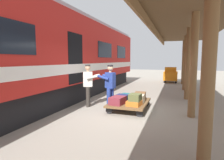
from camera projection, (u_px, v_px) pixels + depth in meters
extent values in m
plane|color=gray|center=(129.00, 111.00, 6.83)|extent=(60.00, 60.00, 0.00)
cylinder|color=brown|center=(183.00, 62.00, 14.25)|extent=(0.24, 0.24, 3.40)
cylinder|color=brown|center=(185.00, 63.00, 11.48)|extent=(0.24, 0.24, 3.40)
cylinder|color=brown|center=(188.00, 64.00, 8.71)|extent=(0.24, 0.24, 3.40)
cylinder|color=brown|center=(193.00, 66.00, 5.94)|extent=(0.24, 0.24, 3.40)
cylinder|color=brown|center=(208.00, 71.00, 3.17)|extent=(0.24, 0.24, 3.40)
cube|color=brown|center=(196.00, 9.00, 5.75)|extent=(3.20, 18.50, 0.16)
cube|color=brown|center=(146.00, 20.00, 6.28)|extent=(0.08, 18.50, 0.30)
cube|color=#B21E19|center=(45.00, 49.00, 7.79)|extent=(3.00, 18.51, 2.90)
cube|color=black|center=(46.00, 93.00, 8.00)|extent=(2.55, 17.58, 0.90)
cube|color=#99999E|center=(43.00, 12.00, 7.62)|extent=(2.76, 18.14, 0.20)
cube|color=silver|center=(76.00, 69.00, 7.38)|extent=(0.03, 18.14, 0.36)
cube|color=black|center=(122.00, 52.00, 13.36)|extent=(0.02, 2.04, 0.84)
cube|color=black|center=(105.00, 50.00, 10.32)|extent=(0.02, 2.04, 0.84)
cube|color=black|center=(4.00, 36.00, 4.24)|extent=(0.02, 2.04, 0.84)
cube|color=black|center=(75.00, 59.00, 7.36)|extent=(0.12, 1.10, 2.00)
cube|color=brown|center=(129.00, 102.00, 7.00)|extent=(1.35, 1.95, 0.07)
cylinder|color=black|center=(140.00, 113.00, 6.11)|extent=(0.24, 0.05, 0.24)
cylinder|color=black|center=(109.00, 110.00, 6.46)|extent=(0.24, 0.05, 0.24)
cylinder|color=black|center=(147.00, 103.00, 7.57)|extent=(0.24, 0.05, 0.24)
cylinder|color=black|center=(122.00, 101.00, 7.93)|extent=(0.24, 0.05, 0.24)
cube|color=#CC6B23|center=(134.00, 103.00, 6.38)|extent=(0.52, 0.55, 0.17)
cube|color=#1E666B|center=(125.00, 96.00, 7.59)|extent=(0.45, 0.58, 0.18)
cube|color=navy|center=(122.00, 98.00, 7.08)|extent=(0.53, 0.59, 0.24)
cube|color=beige|center=(137.00, 99.00, 6.88)|extent=(0.50, 0.55, 0.28)
cube|color=maroon|center=(118.00, 100.00, 6.58)|extent=(0.53, 0.68, 0.27)
cube|color=brown|center=(140.00, 96.00, 7.38)|extent=(0.46, 0.59, 0.28)
cube|color=brown|center=(135.00, 97.00, 6.35)|extent=(0.41, 0.47, 0.24)
cylinder|color=navy|center=(112.00, 98.00, 7.19)|extent=(0.16, 0.16, 0.82)
cylinder|color=navy|center=(109.00, 99.00, 7.03)|extent=(0.16, 0.16, 0.82)
cube|color=navy|center=(110.00, 80.00, 7.03)|extent=(0.41, 0.31, 0.60)
cylinder|color=tan|center=(110.00, 72.00, 7.00)|extent=(0.09, 0.09, 0.06)
sphere|color=tan|center=(110.00, 68.00, 6.98)|extent=(0.22, 0.22, 0.22)
cylinder|color=black|center=(110.00, 66.00, 6.97)|extent=(0.21, 0.21, 0.06)
cylinder|color=navy|center=(108.00, 77.00, 7.28)|extent=(0.54, 0.24, 0.21)
cylinder|color=navy|center=(103.00, 78.00, 7.02)|extent=(0.54, 0.24, 0.21)
cylinder|color=#332D28|center=(88.00, 97.00, 7.38)|extent=(0.16, 0.16, 0.82)
cylinder|color=#332D28|center=(88.00, 96.00, 7.58)|extent=(0.16, 0.16, 0.82)
cube|color=silver|center=(88.00, 79.00, 7.40)|extent=(0.42, 0.34, 0.60)
cylinder|color=tan|center=(88.00, 71.00, 7.37)|extent=(0.09, 0.09, 0.06)
sphere|color=tan|center=(88.00, 68.00, 7.35)|extent=(0.22, 0.22, 0.22)
cylinder|color=#332D28|center=(88.00, 65.00, 7.34)|extent=(0.21, 0.21, 0.06)
cylinder|color=silver|center=(93.00, 77.00, 7.24)|extent=(0.53, 0.29, 0.21)
cylinder|color=silver|center=(94.00, 76.00, 7.56)|extent=(0.53, 0.29, 0.21)
cube|color=orange|center=(171.00, 76.00, 15.61)|extent=(1.12, 1.71, 0.70)
cube|color=orange|center=(171.00, 70.00, 15.22)|extent=(0.91, 0.71, 0.50)
cylinder|color=black|center=(176.00, 81.00, 14.93)|extent=(0.12, 0.40, 0.40)
cylinder|color=black|center=(165.00, 80.00, 15.23)|extent=(0.12, 0.40, 0.40)
cylinder|color=black|center=(176.00, 79.00, 16.06)|extent=(0.12, 0.40, 0.40)
cylinder|color=black|center=(165.00, 79.00, 16.36)|extent=(0.12, 0.40, 0.40)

